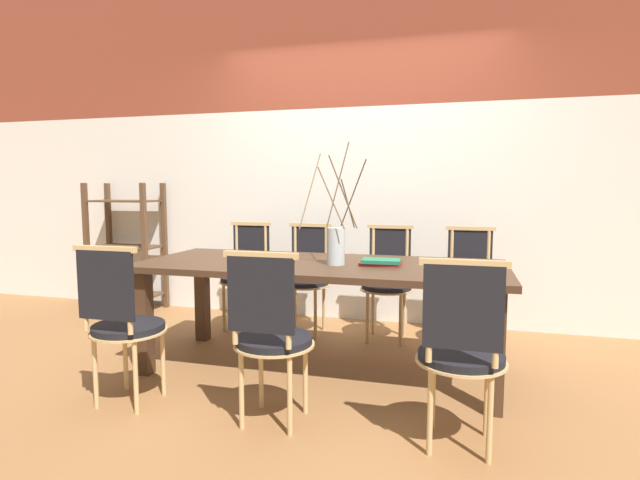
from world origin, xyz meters
TOP-DOWN VIEW (x-y plane):
  - ground_plane at (0.00, 0.00)m, footprint 16.00×16.00m
  - wall_rear at (0.00, 1.35)m, footprint 12.00×0.06m
  - dining_table at (0.00, 0.00)m, footprint 2.36×0.97m
  - chair_near_leftend at (-0.90, -0.82)m, footprint 0.42×0.42m
  - chair_near_left at (-0.03, -0.82)m, footprint 0.42×0.42m
  - chair_near_center at (0.90, -0.82)m, footprint 0.42×0.42m
  - chair_far_leftend at (-0.90, 0.82)m, footprint 0.42×0.42m
  - chair_far_left at (-0.35, 0.82)m, footprint 0.42×0.42m
  - chair_far_center at (0.33, 0.82)m, footprint 0.42×0.42m
  - chair_far_right at (0.96, 0.82)m, footprint 0.42×0.42m
  - vase_centerpiece at (0.12, -0.05)m, footprint 0.39×0.35m
  - book_stack at (0.40, 0.00)m, footprint 0.26×0.19m
  - shelving_rack at (-2.30, 1.09)m, footprint 0.70×0.37m

SIDE VIEW (x-z plane):
  - ground_plane at x=0.00m, z-range 0.00..0.00m
  - chair_near_leftend at x=-0.90m, z-range 0.03..0.94m
  - chair_near_left at x=-0.03m, z-range 0.03..0.94m
  - chair_near_center at x=0.90m, z-range 0.03..0.94m
  - chair_far_leftend at x=-0.90m, z-range 0.03..0.94m
  - chair_far_left at x=-0.35m, z-range 0.03..0.94m
  - chair_far_center at x=0.33m, z-range 0.03..0.94m
  - chair_far_right at x=0.96m, z-range 0.03..0.94m
  - shelving_rack at x=-2.30m, z-range 0.00..1.25m
  - dining_table at x=0.00m, z-range 0.27..0.99m
  - book_stack at x=0.40m, z-range 0.72..0.76m
  - vase_centerpiece at x=0.12m, z-range 0.47..1.25m
  - wall_rear at x=0.00m, z-range 0.00..3.20m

